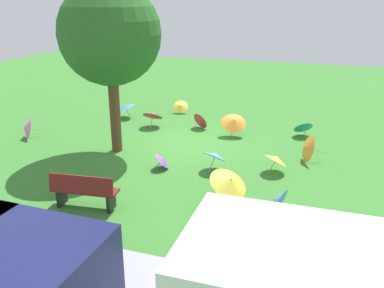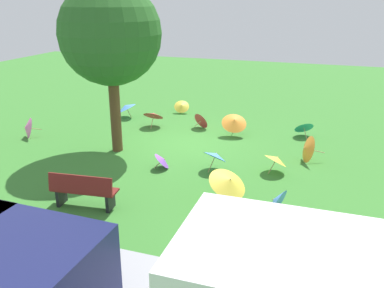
{
  "view_description": "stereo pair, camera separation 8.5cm",
  "coord_description": "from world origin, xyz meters",
  "px_view_note": "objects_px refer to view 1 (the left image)",
  "views": [
    {
      "loc": [
        -4.61,
        12.56,
        4.81
      ],
      "look_at": [
        -0.87,
        1.46,
        0.6
      ],
      "focal_mm": 38.54,
      "sensor_mm": 36.0,
      "label": 1
    },
    {
      "loc": [
        -4.69,
        12.53,
        4.81
      ],
      "look_at": [
        -0.87,
        1.46,
        0.6
      ],
      "focal_mm": 38.54,
      "sensor_mm": 36.0,
      "label": 2
    }
  ],
  "objects_px": {
    "park_bench": "(84,191)",
    "parasol_blue_1": "(125,107)",
    "shade_tree": "(110,34)",
    "parasol_orange_2": "(306,149)",
    "parasol_red_0": "(153,115)",
    "parasol_yellow_0": "(230,182)",
    "parasol_orange_0": "(234,121)",
    "parasol_teal_0": "(303,126)",
    "parasol_yellow_3": "(181,106)",
    "parasol_yellow_1": "(277,159)",
    "parasol_red_1": "(201,120)",
    "parasol_blue_3": "(277,201)",
    "parasol_purple_0": "(163,160)",
    "parasol_pink_4": "(26,128)",
    "parasol_blue_2": "(216,155)"
  },
  "relations": [
    {
      "from": "parasol_purple_0",
      "to": "parasol_blue_1",
      "type": "bearing_deg",
      "value": -51.57
    },
    {
      "from": "parasol_blue_1",
      "to": "parasol_blue_3",
      "type": "distance_m",
      "value": 9.43
    },
    {
      "from": "parasol_yellow_1",
      "to": "parasol_orange_0",
      "type": "relative_size",
      "value": 0.85
    },
    {
      "from": "parasol_purple_0",
      "to": "parasol_red_0",
      "type": "height_order",
      "value": "parasol_red_0"
    },
    {
      "from": "parasol_yellow_3",
      "to": "parasol_orange_0",
      "type": "height_order",
      "value": "parasol_orange_0"
    },
    {
      "from": "parasol_yellow_0",
      "to": "parasol_pink_4",
      "type": "xyz_separation_m",
      "value": [
        8.05,
        -2.54,
        -0.23
      ]
    },
    {
      "from": "parasol_blue_1",
      "to": "parasol_blue_2",
      "type": "bearing_deg",
      "value": 140.88
    },
    {
      "from": "parasol_yellow_1",
      "to": "parasol_orange_2",
      "type": "xyz_separation_m",
      "value": [
        -0.74,
        -1.13,
        0.01
      ]
    },
    {
      "from": "parasol_yellow_1",
      "to": "parasol_red_1",
      "type": "xyz_separation_m",
      "value": [
        3.32,
        -3.35,
        -0.1
      ]
    },
    {
      "from": "parasol_teal_0",
      "to": "parasol_yellow_3",
      "type": "height_order",
      "value": "parasol_teal_0"
    },
    {
      "from": "shade_tree",
      "to": "parasol_orange_0",
      "type": "distance_m",
      "value": 5.28
    },
    {
      "from": "parasol_blue_2",
      "to": "parasol_yellow_1",
      "type": "bearing_deg",
      "value": -166.73
    },
    {
      "from": "parasol_red_1",
      "to": "parasol_blue_3",
      "type": "height_order",
      "value": "parasol_blue_3"
    },
    {
      "from": "parasol_yellow_1",
      "to": "parasol_orange_2",
      "type": "bearing_deg",
      "value": -123.29
    },
    {
      "from": "park_bench",
      "to": "parasol_orange_2",
      "type": "bearing_deg",
      "value": -135.12
    },
    {
      "from": "parasol_purple_0",
      "to": "parasol_blue_1",
      "type": "xyz_separation_m",
      "value": [
        3.57,
        -4.49,
        0.2
      ]
    },
    {
      "from": "parasol_blue_1",
      "to": "parasol_red_1",
      "type": "xyz_separation_m",
      "value": [
        -3.45,
        0.38,
        -0.14
      ]
    },
    {
      "from": "shade_tree",
      "to": "parasol_orange_2",
      "type": "xyz_separation_m",
      "value": [
        -5.96,
        -0.99,
        -3.3
      ]
    },
    {
      "from": "parasol_red_1",
      "to": "parasol_blue_3",
      "type": "xyz_separation_m",
      "value": [
        -3.67,
        5.81,
        0.03
      ]
    },
    {
      "from": "parasol_purple_0",
      "to": "parasol_blue_3",
      "type": "distance_m",
      "value": 3.94
    },
    {
      "from": "parasol_teal_0",
      "to": "parasol_blue_1",
      "type": "height_order",
      "value": "parasol_blue_1"
    },
    {
      "from": "park_bench",
      "to": "parasol_yellow_3",
      "type": "distance_m",
      "value": 8.79
    },
    {
      "from": "parasol_teal_0",
      "to": "parasol_red_1",
      "type": "xyz_separation_m",
      "value": [
        3.78,
        0.29,
        -0.05
      ]
    },
    {
      "from": "parasol_red_0",
      "to": "parasol_blue_1",
      "type": "xyz_separation_m",
      "value": [
        1.62,
        -0.8,
        -0.02
      ]
    },
    {
      "from": "parasol_red_1",
      "to": "parasol_orange_2",
      "type": "xyz_separation_m",
      "value": [
        -4.06,
        2.22,
        0.1
      ]
    },
    {
      "from": "parasol_pink_4",
      "to": "parasol_yellow_1",
      "type": "bearing_deg",
      "value": 178.73
    },
    {
      "from": "parasol_yellow_1",
      "to": "parasol_blue_2",
      "type": "height_order",
      "value": "parasol_blue_2"
    },
    {
      "from": "park_bench",
      "to": "parasol_purple_0",
      "type": "height_order",
      "value": "park_bench"
    },
    {
      "from": "parasol_blue_1",
      "to": "parasol_yellow_0",
      "type": "bearing_deg",
      "value": 134.45
    },
    {
      "from": "parasol_blue_3",
      "to": "parasol_red_0",
      "type": "bearing_deg",
      "value": -44.44
    },
    {
      "from": "parasol_purple_0",
      "to": "parasol_blue_2",
      "type": "relative_size",
      "value": 0.76
    },
    {
      "from": "shade_tree",
      "to": "parasol_orange_0",
      "type": "bearing_deg",
      "value": -141.48
    },
    {
      "from": "parasol_teal_0",
      "to": "parasol_pink_4",
      "type": "height_order",
      "value": "parasol_pink_4"
    },
    {
      "from": "parasol_purple_0",
      "to": "parasol_blue_3",
      "type": "relative_size",
      "value": 0.95
    },
    {
      "from": "parasol_purple_0",
      "to": "parasol_blue_3",
      "type": "bearing_deg",
      "value": 154.44
    },
    {
      "from": "parasol_teal_0",
      "to": "parasol_blue_3",
      "type": "height_order",
      "value": "parasol_blue_3"
    },
    {
      "from": "parasol_orange_0",
      "to": "parasol_purple_0",
      "type": "bearing_deg",
      "value": 69.92
    },
    {
      "from": "parasol_teal_0",
      "to": "parasol_orange_2",
      "type": "bearing_deg",
      "value": 96.49
    },
    {
      "from": "parasol_yellow_0",
      "to": "parasol_orange_0",
      "type": "height_order",
      "value": "parasol_yellow_0"
    },
    {
      "from": "parasol_yellow_1",
      "to": "parasol_yellow_3",
      "type": "xyz_separation_m",
      "value": [
        4.81,
        -5.12,
        -0.09
      ]
    },
    {
      "from": "parasol_red_1",
      "to": "parasol_pink_4",
      "type": "relative_size",
      "value": 0.95
    },
    {
      "from": "parasol_purple_0",
      "to": "parasol_yellow_3",
      "type": "height_order",
      "value": "parasol_yellow_3"
    },
    {
      "from": "parasol_orange_2",
      "to": "parasol_orange_0",
      "type": "bearing_deg",
      "value": -31.79
    },
    {
      "from": "park_bench",
      "to": "parasol_blue_2",
      "type": "xyz_separation_m",
      "value": [
        -2.34,
        -3.23,
        0.0
      ]
    },
    {
      "from": "parasol_blue_3",
      "to": "parasol_teal_0",
      "type": "bearing_deg",
      "value": -91.05
    },
    {
      "from": "park_bench",
      "to": "parasol_blue_1",
      "type": "bearing_deg",
      "value": -69.64
    },
    {
      "from": "park_bench",
      "to": "parasol_purple_0",
      "type": "relative_size",
      "value": 2.28
    },
    {
      "from": "park_bench",
      "to": "parasol_red_0",
      "type": "height_order",
      "value": "park_bench"
    },
    {
      "from": "parasol_yellow_1",
      "to": "parasol_blue_1",
      "type": "height_order",
      "value": "parasol_blue_1"
    },
    {
      "from": "parasol_yellow_0",
      "to": "parasol_yellow_3",
      "type": "distance_m",
      "value": 8.47
    }
  ]
}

